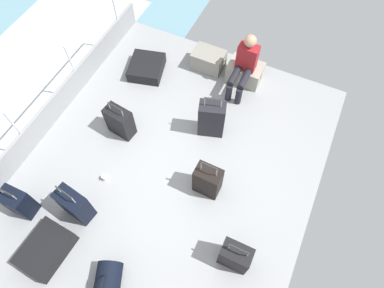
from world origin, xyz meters
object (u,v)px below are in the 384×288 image
(suitcase_4, at_px, (212,119))
(suitcase_3, at_px, (120,122))
(cargo_crate_1, at_px, (245,72))
(suitcase_1, at_px, (75,205))
(paper_cup, at_px, (104,177))
(cargo_crate_0, at_px, (208,60))
(suitcase_0, at_px, (147,67))
(suitcase_8, at_px, (46,249))
(suitcase_6, at_px, (18,202))
(suitcase_2, at_px, (235,256))
(suitcase_5, at_px, (208,181))
(passenger_seated, at_px, (244,64))

(suitcase_4, bearing_deg, suitcase_3, -154.55)
(cargo_crate_1, relative_size, suitcase_1, 0.81)
(suitcase_4, xyz_separation_m, paper_cup, (-1.12, -1.50, -0.30))
(cargo_crate_0, height_order, suitcase_0, cargo_crate_0)
(paper_cup, bearing_deg, suitcase_3, 103.01)
(cargo_crate_0, bearing_deg, suitcase_8, -98.81)
(suitcase_1, bearing_deg, cargo_crate_1, 69.43)
(cargo_crate_0, distance_m, suitcase_4, 1.43)
(cargo_crate_1, xyz_separation_m, paper_cup, (-1.22, -2.78, -0.13))
(cargo_crate_0, xyz_separation_m, suitcase_1, (-0.56, -3.37, 0.12))
(cargo_crate_1, distance_m, suitcase_4, 1.30)
(suitcase_4, xyz_separation_m, suitcase_6, (-1.92, -2.39, -0.09))
(suitcase_8, bearing_deg, paper_cup, 84.97)
(suitcase_3, height_order, suitcase_6, suitcase_3)
(suitcase_2, height_order, suitcase_8, suitcase_2)
(suitcase_0, distance_m, suitcase_8, 3.45)
(cargo_crate_1, height_order, suitcase_5, suitcase_5)
(paper_cup, bearing_deg, cargo_crate_0, 79.51)
(passenger_seated, relative_size, suitcase_1, 1.34)
(cargo_crate_0, xyz_separation_m, suitcase_5, (0.97, -2.25, 0.11))
(suitcase_4, relative_size, suitcase_6, 1.31)
(suitcase_5, height_order, suitcase_8, suitcase_5)
(suitcase_0, relative_size, suitcase_8, 1.06)
(paper_cup, bearing_deg, suitcase_2, -7.24)
(passenger_seated, xyz_separation_m, suitcase_5, (0.26, -2.08, -0.25))
(cargo_crate_1, distance_m, suitcase_0, 1.79)
(suitcase_3, height_order, suitcase_4, suitcase_4)
(suitcase_0, relative_size, suitcase_4, 0.87)
(suitcase_3, bearing_deg, passenger_seated, 50.68)
(paper_cup, bearing_deg, suitcase_0, 102.00)
(suitcase_3, height_order, suitcase_5, suitcase_5)
(suitcase_4, xyz_separation_m, suitcase_8, (-1.23, -2.75, -0.22))
(suitcase_2, bearing_deg, passenger_seated, 109.18)
(suitcase_2, distance_m, paper_cup, 2.26)
(cargo_crate_0, bearing_deg, suitcase_3, -110.52)
(suitcase_3, bearing_deg, suitcase_2, -25.34)
(suitcase_0, height_order, suitcase_4, suitcase_4)
(suitcase_1, relative_size, suitcase_5, 0.99)
(suitcase_5, relative_size, suitcase_8, 1.08)
(suitcase_5, relative_size, paper_cup, 7.89)
(suitcase_3, xyz_separation_m, suitcase_5, (1.68, -0.34, 0.01))
(suitcase_2, distance_m, suitcase_3, 2.69)
(suitcase_2, height_order, suitcase_3, suitcase_3)
(cargo_crate_1, xyz_separation_m, suitcase_1, (-1.27, -3.38, 0.12))
(suitcase_5, height_order, paper_cup, suitcase_5)
(suitcase_3, height_order, paper_cup, suitcase_3)
(suitcase_3, bearing_deg, suitcase_0, 101.34)
(cargo_crate_1, bearing_deg, suitcase_1, -110.57)
(cargo_crate_1, relative_size, passenger_seated, 0.61)
(suitcase_1, xyz_separation_m, suitcase_6, (-0.76, -0.30, -0.04))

